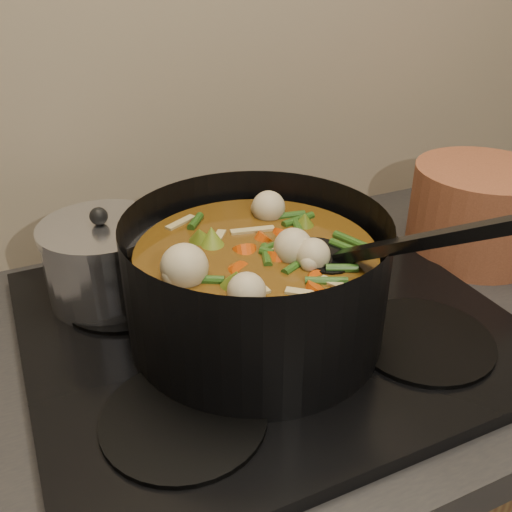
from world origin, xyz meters
name	(u,v)px	position (x,y,z in m)	size (l,w,h in m)	color
stovetop	(266,323)	(0.00, 1.93, 0.92)	(0.62, 0.54, 0.03)	black
stockpot	(257,283)	(-0.02, 1.91, 1.01)	(0.37, 0.43, 0.24)	black
saucepan	(105,261)	(-0.18, 2.07, 0.99)	(0.17, 0.17, 0.14)	silver
terracotta_crock	(477,212)	(0.41, 1.98, 0.99)	(0.22, 0.22, 0.15)	#965031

